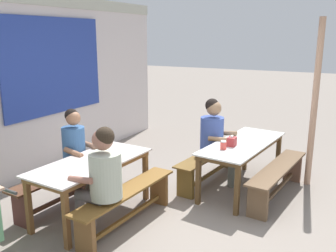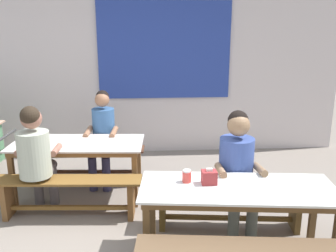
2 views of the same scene
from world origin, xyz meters
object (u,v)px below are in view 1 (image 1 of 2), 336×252
person_left_back_turned (102,175)px  condiment_jar (223,145)px  dining_table_far (92,167)px  wooden_support_post (315,105)px  dining_table_near (243,147)px  bench_far_back (63,183)px  person_right_near_table (216,135)px  tissue_box (232,142)px  bench_near_front (278,176)px  person_center_facing (78,150)px  bench_far_front (127,202)px  bench_near_back (209,163)px

person_left_back_turned → condiment_jar: size_ratio=11.11×
dining_table_far → condiment_jar: size_ratio=14.15×
wooden_support_post → person_left_back_turned: bearing=146.4°
dining_table_near → bench_far_back: (-1.63, 1.94, -0.34)m
dining_table_near → person_right_near_table: 0.48m
bench_far_back → dining_table_near: bearing=-50.1°
dining_table_far → tissue_box: bearing=-43.1°
bench_near_front → dining_table_far: bearing=129.5°
person_center_facing → condiment_jar: size_ratio=10.94×
tissue_box → bench_near_front: bearing=-73.0°
bench_far_front → bench_near_back: (1.75, -0.35, -0.01)m
bench_near_back → tissue_box: 0.72m
person_right_near_table → condiment_jar: 0.64m
bench_far_back → person_right_near_table: size_ratio=1.22×
dining_table_near → bench_near_back: (0.06, 0.53, -0.35)m
dining_table_near → condiment_jar: bearing=162.4°
condiment_jar → dining_table_near: bearing=-17.6°
dining_table_near → person_right_near_table: person_right_near_table is taller
bench_near_front → tissue_box: tissue_box is taller
bench_near_back → bench_far_back: bearing=140.0°
person_left_back_turned → wooden_support_post: bearing=-33.6°
person_center_facing → condiment_jar: 1.95m
wooden_support_post → dining_table_near: bearing=128.4°
person_left_back_turned → tissue_box: bearing=-25.8°
dining_table_near → bench_far_front: (-1.69, 0.88, -0.34)m
dining_table_far → dining_table_near: 2.18m
bench_far_back → tissue_box: size_ratio=10.69×
bench_far_front → bench_near_front: bearing=-40.8°
bench_far_front → person_left_back_turned: 0.57m
dining_table_near → bench_far_back: 2.56m
bench_near_front → tissue_box: bearing=107.0°
bench_far_front → tissue_box: (1.45, -0.79, 0.47)m
dining_table_near → wooden_support_post: bearing=-51.6°
person_center_facing → condiment_jar: bearing=-60.8°
bench_far_back → bench_far_front: same height
bench_far_back → person_left_back_turned: (-0.41, -0.99, 0.45)m
dining_table_near → person_left_back_turned: size_ratio=1.40×
bench_near_front → tissue_box: (-0.19, 0.62, 0.47)m
person_left_back_turned → condiment_jar: person_left_back_turned is taller
person_right_near_table → bench_far_back: bearing=139.5°
bench_near_front → condiment_jar: condiment_jar is taller
bench_far_front → bench_far_back: bearing=86.4°
person_right_near_table → person_left_back_turned: size_ratio=1.00×
bench_near_front → dining_table_near: bearing=83.8°
dining_table_near → wooden_support_post: size_ratio=0.74×
bench_near_back → wooden_support_post: size_ratio=0.68×
bench_near_front → condiment_jar: (-0.39, 0.67, 0.46)m
tissue_box → condiment_jar: bearing=165.1°
person_right_near_table → condiment_jar: (-0.56, -0.32, 0.03)m
dining_table_far → bench_far_front: size_ratio=1.00×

